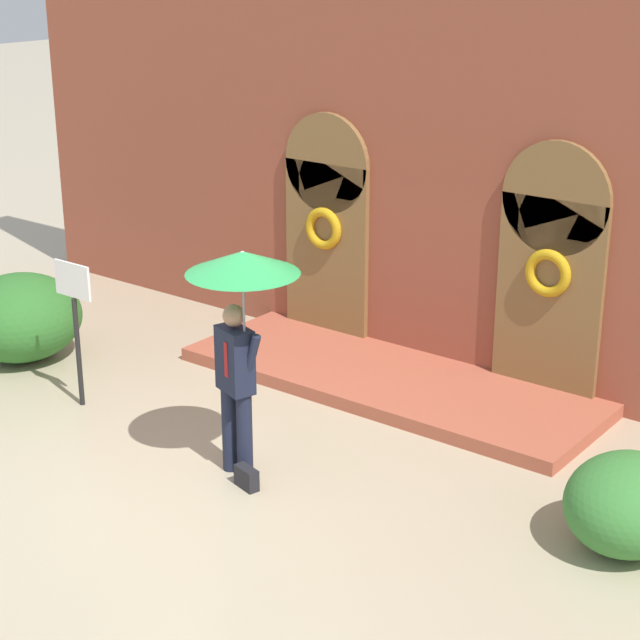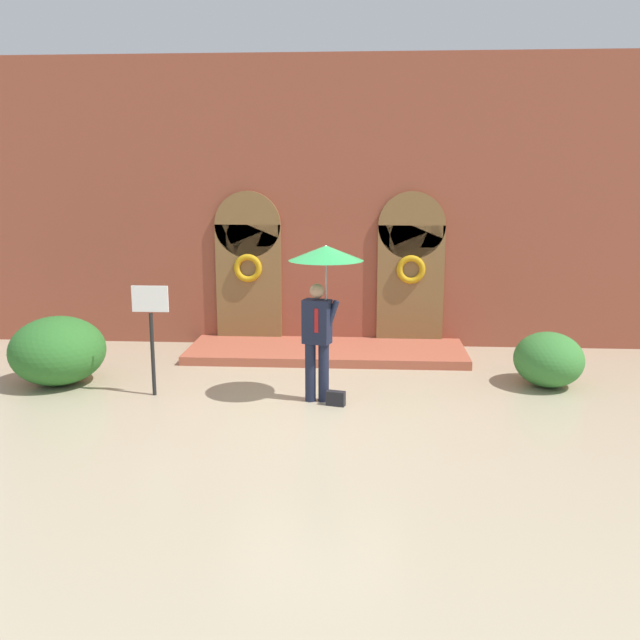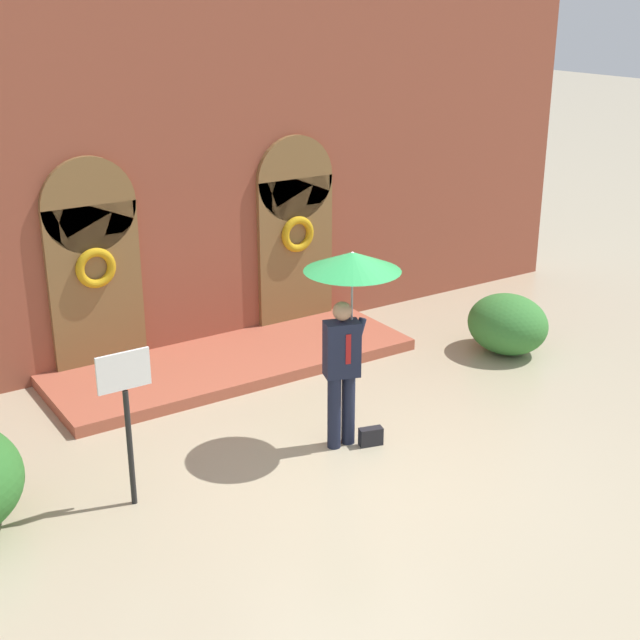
% 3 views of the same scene
% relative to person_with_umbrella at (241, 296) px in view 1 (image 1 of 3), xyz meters
% --- Properties ---
extents(ground_plane, '(80.00, 80.00, 0.00)m').
position_rel_person_with_umbrella_xyz_m(ground_plane, '(-0.11, -0.31, -1.91)').
color(ground_plane, tan).
extents(building_facade, '(14.00, 2.30, 5.60)m').
position_rel_person_with_umbrella_xyz_m(building_facade, '(-0.11, 3.84, 0.77)').
color(building_facade, brown).
rests_on(building_facade, ground).
extents(person_with_umbrella, '(1.10, 1.10, 2.36)m').
position_rel_person_with_umbrella_xyz_m(person_with_umbrella, '(0.00, 0.00, 0.00)').
color(person_with_umbrella, '#191E33').
rests_on(person_with_umbrella, ground).
extents(handbag, '(0.30, 0.19, 0.22)m').
position_rel_person_with_umbrella_xyz_m(handbag, '(0.19, -0.20, -1.80)').
color(handbag, black).
rests_on(handbag, ground).
extents(sign_post, '(0.56, 0.06, 1.72)m').
position_rel_person_with_umbrella_xyz_m(sign_post, '(-2.65, 0.13, -0.75)').
color(sign_post, black).
rests_on(sign_post, ground).
extents(shrub_left, '(1.52, 1.58, 1.11)m').
position_rel_person_with_umbrella_xyz_m(shrub_left, '(-4.38, 0.65, -1.36)').
color(shrub_left, '#2D6B28').
rests_on(shrub_left, ground).
extents(shrub_right, '(1.11, 1.25, 0.88)m').
position_rel_person_with_umbrella_xyz_m(shrub_right, '(3.58, 1.03, -1.47)').
color(shrub_right, '#387A33').
rests_on(shrub_right, ground).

